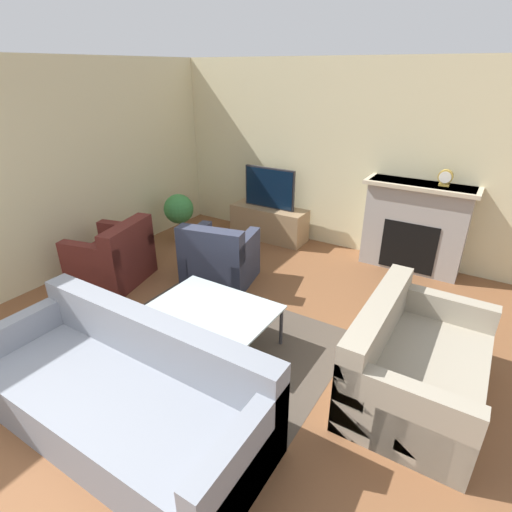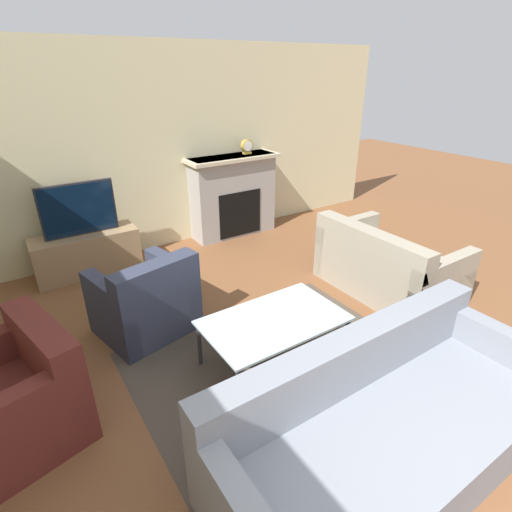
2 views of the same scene
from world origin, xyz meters
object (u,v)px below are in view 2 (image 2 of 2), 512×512
tv (78,209)px  couch_sectional (385,429)px  mantel_clock (247,146)px  armchair_accent (146,304)px  couch_loveseat (386,268)px  armchair_by_window (16,401)px  coffee_table (274,323)px

tv → couch_sectional: 4.03m
mantel_clock → armchair_accent: bearing=-142.7°
armchair_accent → mantel_clock: size_ratio=4.74×
couch_loveseat → armchair_accent: bearing=73.8°
couch_sectional → tv: bearing=103.9°
tv → armchair_by_window: bearing=-113.0°
tv → couch_loveseat: size_ratio=0.58×
tv → couch_sectional: bearing=-76.1°
couch_sectional → couch_loveseat: 2.36m
coffee_table → tv: bearing=109.5°
couch_loveseat → armchair_by_window: bearing=89.3°
couch_sectional → couch_loveseat: (1.81, 1.51, 0.00)m
armchair_accent → couch_loveseat: bearing=151.4°
tv → coffee_table: size_ratio=0.72×
couch_sectional → mantel_clock: 4.38m
armchair_accent → mantel_clock: (2.26, 1.73, 1.01)m
armchair_by_window → tv: bearing=143.3°
tv → armchair_accent: size_ratio=0.88×
tv → couch_loveseat: (2.77, -2.37, -0.56)m
tv → coffee_table: 2.87m
couch_loveseat → mantel_clock: size_ratio=7.25×
tv → armchair_by_window: 2.58m
couch_loveseat → tv: bearing=49.5°
armchair_by_window → couch_sectional: bearing=37.7°
couch_sectional → coffee_table: 1.20m
couch_loveseat → armchair_accent: 2.69m
tv → armchair_by_window: (-0.98, -2.32, -0.54)m
couch_sectional → armchair_accent: 2.39m
armchair_accent → mantel_clock: 3.02m
couch_sectional → mantel_clock: mantel_clock is taller
couch_loveseat → armchair_accent: (-2.58, 0.75, 0.02)m
armchair_by_window → mantel_clock: mantel_clock is taller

